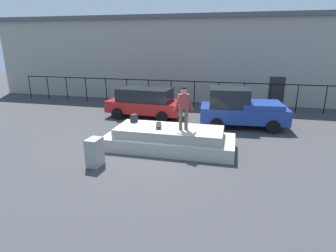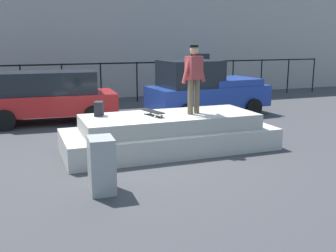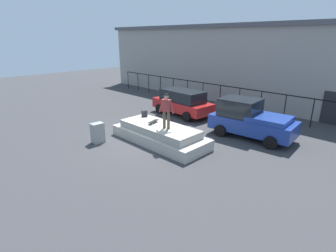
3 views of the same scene
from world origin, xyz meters
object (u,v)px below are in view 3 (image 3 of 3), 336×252
Objects in this scene: skateboarder at (166,109)px; car_blue_pickup_mid at (250,119)px; car_red_hatchback_near at (182,102)px; skateboard at (153,121)px; utility_box at (98,133)px; backpack at (144,114)px.

skateboarder is 0.38× the size of car_blue_pickup_mid.
car_red_hatchback_near is at bearing 172.83° from car_blue_pickup_mid.
skateboard is 2.86m from utility_box.
car_blue_pickup_mid reaches higher than backpack.
backpack is at bearing 159.52° from skateboard.
skateboard is 0.18× the size of car_blue_pickup_mid.
utility_box is (-0.50, -2.68, -0.56)m from backpack.
skateboard is 5.08m from car_blue_pickup_mid.
skateboarder is 2.13× the size of skateboard.
skateboard is 2.27× the size of backpack.
skateboarder reaches higher than car_red_hatchback_near.
car_blue_pickup_mid is (5.35, -0.67, 0.07)m from car_red_hatchback_near.
backpack is at bearing 82.58° from utility_box.
skateboarder reaches higher than backpack.
skateboarder is 3.74m from utility_box.
car_red_hatchback_near reaches higher than backpack.
backpack is 2.78m from utility_box.
car_red_hatchback_near is (-2.08, 4.57, -0.10)m from skateboard.
backpack is 4.20m from car_red_hatchback_near.
skateboard is at bearing 55.31° from utility_box.
backpack is 0.08× the size of car_blue_pickup_mid.
skateboarder is at bearing -56.19° from car_red_hatchback_near.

